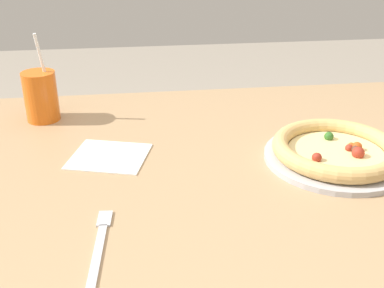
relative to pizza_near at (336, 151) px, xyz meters
The scene contains 5 objects.
dining_table 0.32m from the pizza_near, behind, with size 1.38×0.96×0.75m.
pizza_near is the anchor object (origin of this frame).
drink_cup_colored 0.73m from the pizza_near, 154.42° to the left, with size 0.08×0.08×0.22m.
paper_napkin 0.49m from the pizza_near, behind, with size 0.16×0.14×0.00m, color white.
fork 0.54m from the pizza_near, 155.13° to the right, with size 0.04×0.20×0.00m.
Camera 1 is at (-0.12, -0.86, 1.23)m, focal length 44.19 mm.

